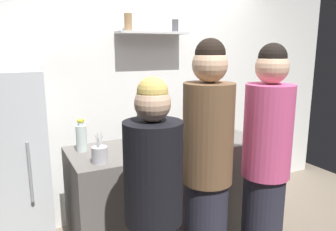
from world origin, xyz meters
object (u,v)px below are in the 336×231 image
at_px(refrigerator, 3,172).
at_px(water_bottle_plastic, 81,137).
at_px(baking_pan, 189,133).
at_px(wine_bottle_green_glass, 139,128).
at_px(person_blonde, 154,215).
at_px(utensil_holder, 100,155).
at_px(person_pink_top, 265,168).
at_px(person_brown_jacket, 207,173).
at_px(wine_bottle_dark_glass, 227,117).

height_order(refrigerator, water_bottle_plastic, refrigerator).
bearing_deg(baking_pan, wine_bottle_green_glass, 171.08).
xyz_separation_m(wine_bottle_green_glass, water_bottle_plastic, (-0.53, -0.09, 0.01)).
bearing_deg(person_blonde, water_bottle_plastic, -107.20).
distance_m(refrigerator, baking_pan, 1.61).
height_order(baking_pan, utensil_holder, utensil_holder).
relative_size(utensil_holder, wine_bottle_green_glass, 0.74).
relative_size(water_bottle_plastic, person_pink_top, 0.15).
distance_m(refrigerator, wine_bottle_green_glass, 1.14).
bearing_deg(refrigerator, person_pink_top, -32.25).
distance_m(baking_pan, person_brown_jacket, 0.88).
bearing_deg(wine_bottle_dark_glass, person_pink_top, -110.60).
distance_m(refrigerator, person_pink_top, 2.01).
distance_m(wine_bottle_dark_glass, person_blonde, 1.61).
distance_m(baking_pan, wine_bottle_green_glass, 0.49).
bearing_deg(baking_pan, person_brown_jacket, -112.63).
xyz_separation_m(wine_bottle_dark_glass, person_brown_jacket, (-0.79, -0.83, -0.15)).
bearing_deg(wine_bottle_green_glass, person_brown_jacket, -81.11).
bearing_deg(baking_pan, wine_bottle_dark_glass, 2.27).
distance_m(wine_bottle_green_glass, water_bottle_plastic, 0.53).
bearing_deg(person_pink_top, refrigerator, -32.53).
bearing_deg(water_bottle_plastic, wine_bottle_dark_glass, 1.37).
height_order(wine_bottle_dark_glass, person_blonde, person_blonde).
distance_m(utensil_holder, person_brown_jacket, 0.78).
xyz_separation_m(utensil_holder, person_blonde, (0.14, -0.62, -0.21)).
bearing_deg(refrigerator, water_bottle_plastic, -18.46).
bearing_deg(refrigerator, person_brown_jacket, -38.49).
xyz_separation_m(person_pink_top, person_blonde, (-0.91, -0.06, -0.11)).
xyz_separation_m(refrigerator, water_bottle_plastic, (0.58, -0.19, 0.25)).
relative_size(person_blonde, person_brown_jacket, 0.88).
xyz_separation_m(person_pink_top, person_brown_jacket, (-0.45, 0.08, 0.02)).
bearing_deg(person_brown_jacket, person_blonde, 117.31).
distance_m(refrigerator, person_blonde, 1.38).
distance_m(baking_pan, person_blonde, 1.26).
relative_size(wine_bottle_green_glass, water_bottle_plastic, 1.16).
height_order(wine_bottle_green_glass, water_bottle_plastic, wine_bottle_green_glass).
bearing_deg(refrigerator, baking_pan, -6.38).
relative_size(refrigerator, wine_bottle_dark_glass, 4.75).
height_order(utensil_holder, water_bottle_plastic, water_bottle_plastic).
bearing_deg(person_pink_top, baking_pan, -83.25).
bearing_deg(person_pink_top, person_blonde, 3.73).
bearing_deg(wine_bottle_dark_glass, person_blonde, -142.18).
height_order(baking_pan, wine_bottle_dark_glass, wine_bottle_dark_glass).
relative_size(baking_pan, wine_bottle_dark_glass, 1.02).
bearing_deg(refrigerator, utensil_holder, -39.13).
relative_size(wine_bottle_dark_glass, person_brown_jacket, 0.18).
bearing_deg(wine_bottle_dark_glass, utensil_holder, -165.60).
distance_m(utensil_holder, wine_bottle_dark_glass, 1.45).
bearing_deg(baking_pan, refrigerator, 173.62).
height_order(utensil_holder, wine_bottle_green_glass, wine_bottle_green_glass).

